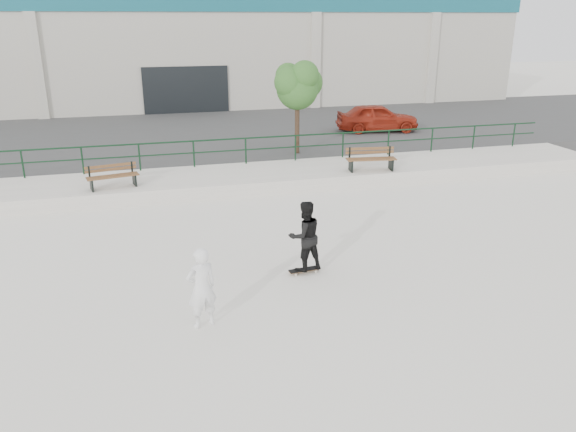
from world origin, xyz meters
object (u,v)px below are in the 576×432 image
object	(u,v)px
bench_right	(371,159)
standing_skater	(305,236)
seated_skater	(202,288)
tree	(298,84)
skateboard	(304,270)
red_car	(377,117)
bench_left	(112,176)

from	to	relation	value
bench_right	standing_skater	distance (m)	8.32
bench_right	seated_skater	size ratio (longest dim) A/B	1.12
tree	standing_skater	xyz separation A→B (m)	(-2.80, -10.36, -2.39)
skateboard	seated_skater	size ratio (longest dim) A/B	0.47
red_car	seated_skater	xyz separation A→B (m)	(-10.64, -15.78, -0.34)
bench_right	tree	bearing A→B (deg)	126.06
bench_left	red_car	size ratio (longest dim) A/B	0.43
bench_left	skateboard	distance (m)	8.45
bench_right	red_car	size ratio (longest dim) A/B	0.47
bench_left	skateboard	world-z (taller)	bench_left
bench_right	tree	xyz separation A→B (m)	(-1.83, 3.45, 2.43)
skateboard	seated_skater	bearing A→B (deg)	-151.05
tree	skateboard	distance (m)	11.22
skateboard	standing_skater	xyz separation A→B (m)	(0.00, 0.00, 0.89)
bench_right	standing_skater	xyz separation A→B (m)	(-4.64, -6.91, 0.04)
bench_right	standing_skater	bearing A→B (deg)	-115.78
bench_right	skateboard	xyz separation A→B (m)	(-4.64, -6.91, -0.85)
red_car	seated_skater	world-z (taller)	red_car
standing_skater	bench_right	bearing A→B (deg)	-134.98
tree	skateboard	world-z (taller)	tree
standing_skater	bench_left	bearing A→B (deg)	-68.13
standing_skater	seated_skater	world-z (taller)	standing_skater
tree	red_car	world-z (taller)	tree
bench_left	red_car	xyz separation A→B (m)	(12.53, 6.86, 0.30)
bench_right	skateboard	world-z (taller)	bench_right
seated_skater	standing_skater	bearing A→B (deg)	-162.02
bench_right	tree	world-z (taller)	tree
seated_skater	red_car	bearing A→B (deg)	-140.74
skateboard	seated_skater	distance (m)	3.36
skateboard	standing_skater	size ratio (longest dim) A/B	0.46
skateboard	standing_skater	world-z (taller)	standing_skater
bench_left	red_car	world-z (taller)	red_car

